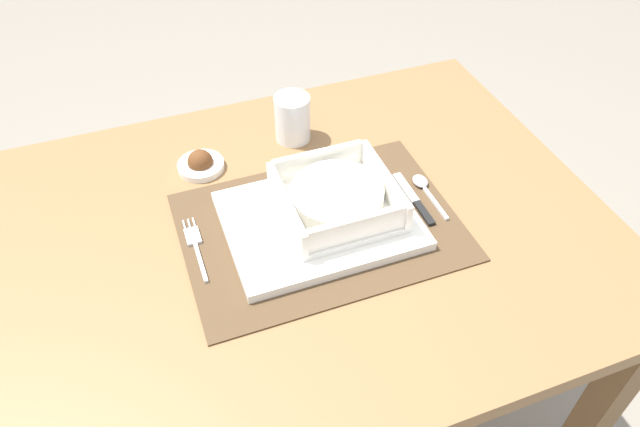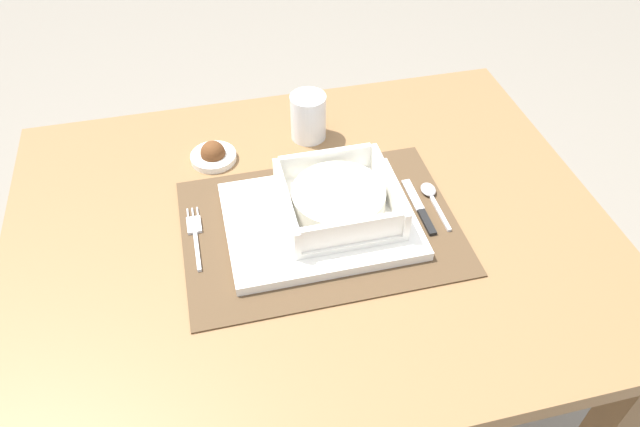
# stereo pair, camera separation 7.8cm
# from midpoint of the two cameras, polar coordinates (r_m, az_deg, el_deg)

# --- Properties ---
(dining_table) EXTENTS (0.94, 0.74, 0.74)m
(dining_table) POSITION_cam_midpoint_polar(r_m,az_deg,el_deg) (1.01, 1.27, -5.41)
(dining_table) COLOR brown
(dining_table) RESTS_ON ground
(placemat) EXTENTS (0.43, 0.31, 0.00)m
(placemat) POSITION_cam_midpoint_polar(r_m,az_deg,el_deg) (0.93, 2.42, -1.36)
(placemat) COLOR #4C3823
(placemat) RESTS_ON dining_table
(serving_plate) EXTENTS (0.29, 0.23, 0.02)m
(serving_plate) POSITION_cam_midpoint_polar(r_m,az_deg,el_deg) (0.92, 2.39, -0.76)
(serving_plate) COLOR white
(serving_plate) RESTS_ON placemat
(porridge_bowl) EXTENTS (0.17, 0.17, 0.05)m
(porridge_bowl) POSITION_cam_midpoint_polar(r_m,az_deg,el_deg) (0.91, 4.16, 1.33)
(porridge_bowl) COLOR white
(porridge_bowl) RESTS_ON serving_plate
(fork) EXTENTS (0.02, 0.13, 0.00)m
(fork) POSITION_cam_midpoint_polar(r_m,az_deg,el_deg) (0.92, -9.59, -1.94)
(fork) COLOR silver
(fork) RESTS_ON placemat
(spoon) EXTENTS (0.02, 0.11, 0.01)m
(spoon) POSITION_cam_midpoint_polar(r_m,az_deg,el_deg) (0.99, 12.84, 1.73)
(spoon) COLOR silver
(spoon) RESTS_ON placemat
(butter_knife) EXTENTS (0.01, 0.13, 0.01)m
(butter_knife) POSITION_cam_midpoint_polar(r_m,az_deg,el_deg) (0.97, 11.96, 0.26)
(butter_knife) COLOR black
(butter_knife) RESTS_ON placemat
(drinking_glass) EXTENTS (0.06, 0.06, 0.09)m
(drinking_glass) POSITION_cam_midpoint_polar(r_m,az_deg,el_deg) (1.08, 0.96, 9.06)
(drinking_glass) COLOR white
(drinking_glass) RESTS_ON dining_table
(condiment_saucer) EXTENTS (0.08, 0.08, 0.04)m
(condiment_saucer) POSITION_cam_midpoint_polar(r_m,az_deg,el_deg) (1.05, -8.16, 5.52)
(condiment_saucer) COLOR white
(condiment_saucer) RESTS_ON dining_table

